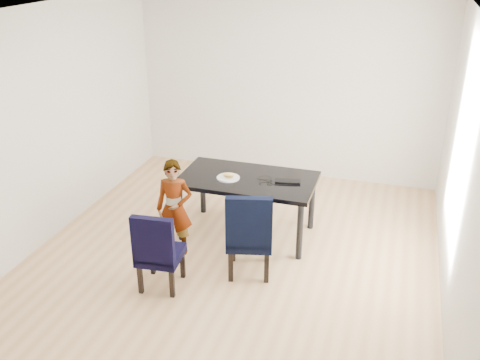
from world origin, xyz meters
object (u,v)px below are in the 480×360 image
(chair_left, at_px, (160,248))
(plate, at_px, (228,178))
(dining_table, at_px, (247,206))
(chair_right, at_px, (249,231))
(child, at_px, (174,208))
(laptop, at_px, (288,180))

(chair_left, distance_m, plate, 1.30)
(dining_table, bearing_deg, chair_right, -71.91)
(dining_table, relative_size, chair_right, 1.62)
(chair_left, xyz_separation_m, child, (-0.12, 0.65, 0.12))
(chair_left, bearing_deg, child, 95.07)
(plate, bearing_deg, dining_table, 21.62)
(dining_table, height_order, chair_right, chair_right)
(child, xyz_separation_m, plate, (0.45, 0.57, 0.19))
(child, bearing_deg, chair_right, -19.39)
(chair_right, height_order, child, child)
(chair_left, distance_m, chair_right, 0.95)
(plate, bearing_deg, chair_left, -105.12)
(child, bearing_deg, plate, 40.28)
(plate, relative_size, laptop, 0.91)
(chair_left, height_order, laptop, chair_left)
(child, xyz_separation_m, laptop, (1.13, 0.71, 0.20))
(dining_table, relative_size, plate, 5.92)
(dining_table, bearing_deg, laptop, 6.88)
(chair_right, bearing_deg, laptop, 61.08)
(chair_right, height_order, plate, chair_right)
(child, height_order, plate, child)
(laptop, bearing_deg, chair_right, 64.74)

